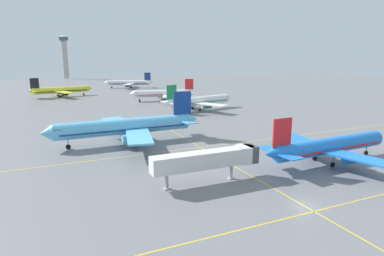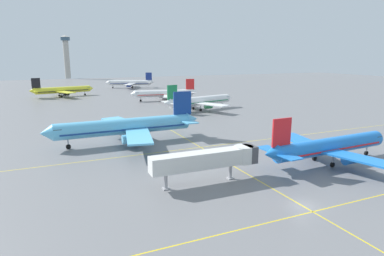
{
  "view_description": "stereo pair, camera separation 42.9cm",
  "coord_description": "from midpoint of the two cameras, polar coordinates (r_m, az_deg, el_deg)",
  "views": [
    {
      "loc": [
        -32.35,
        -32.99,
        20.82
      ],
      "look_at": [
        -0.52,
        37.6,
        3.89
      ],
      "focal_mm": 30.74,
      "sensor_mm": 36.0,
      "label": 1
    },
    {
      "loc": [
        -31.96,
        -33.16,
        20.82
      ],
      "look_at": [
        -0.52,
        37.6,
        3.89
      ],
      "focal_mm": 30.74,
      "sensor_mm": 36.0,
      "label": 2
    }
  ],
  "objects": [
    {
      "name": "ground_plane",
      "position": [
        50.61,
        18.85,
        -12.67
      ],
      "size": [
        600.0,
        600.0,
        0.0
      ],
      "primitive_type": "plane",
      "color": "slate"
    },
    {
      "name": "control_tower",
      "position": [
        340.43,
        -20.94,
        11.95
      ],
      "size": [
        8.82,
        8.82,
        40.35
      ],
      "color": "#ADA89E",
      "rests_on": "ground"
    },
    {
      "name": "airliner_third_row",
      "position": [
        129.93,
        1.42,
        4.71
      ],
      "size": [
        33.65,
        28.61,
        10.55
      ],
      "color": "white",
      "rests_on": "ground"
    },
    {
      "name": "taxiway_markings",
      "position": [
        62.15,
        8.88,
        -7.39
      ],
      "size": [
        168.46,
        78.61,
        0.01
      ],
      "color": "yellow",
      "rests_on": "ground"
    },
    {
      "name": "airliner_far_right_stand",
      "position": [
        186.66,
        -21.52,
        6.15
      ],
      "size": [
        32.66,
        27.74,
        10.21
      ],
      "color": "yellow",
      "rests_on": "ground"
    },
    {
      "name": "jet_bridge",
      "position": [
        55.31,
        3.84,
        -5.34
      ],
      "size": [
        18.97,
        3.38,
        5.58
      ],
      "color": "silver",
      "rests_on": "ground"
    },
    {
      "name": "airliner_distant_taxiway",
      "position": [
        226.9,
        -10.61,
        7.74
      ],
      "size": [
        31.78,
        27.2,
        10.16
      ],
      "color": "white",
      "rests_on": "ground"
    },
    {
      "name": "airliner_far_left_stand",
      "position": [
        158.36,
        -4.65,
        6.0
      ],
      "size": [
        32.6,
        27.82,
        10.15
      ],
      "color": "white",
      "rests_on": "ground"
    },
    {
      "name": "airliner_front_gate",
      "position": [
        70.5,
        22.85,
        -2.92
      ],
      "size": [
        32.48,
        28.03,
        10.11
      ],
      "color": "blue",
      "rests_on": "ground"
    },
    {
      "name": "airliner_second_row",
      "position": [
        81.6,
        -11.06,
        0.27
      ],
      "size": [
        38.44,
        33.28,
        11.99
      ],
      "color": "#5BB7E5",
      "rests_on": "ground"
    }
  ]
}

